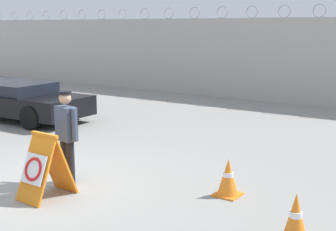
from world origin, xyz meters
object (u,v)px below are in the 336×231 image
Objects in this scene: security_guard at (67,133)px; parked_car_front_coupe at (19,100)px; traffic_cone_near at (295,218)px; traffic_cone_mid at (228,178)px; barricade_sign at (44,166)px.

security_guard reaches higher than parked_car_front_coupe.
traffic_cone_near is 1.08× the size of traffic_cone_mid.
barricade_sign is 0.24× the size of parked_car_front_coupe.
parked_car_front_coupe is at bearing 164.49° from traffic_cone_mid.
barricade_sign is 4.08m from traffic_cone_near.
traffic_cone_mid is (2.70, 1.05, -0.62)m from security_guard.
traffic_cone_mid is 0.14× the size of parked_car_front_coupe.
security_guard is 4.28m from traffic_cone_near.
security_guard reaches higher than traffic_cone_near.
traffic_cone_mid is (2.48, 1.80, -0.23)m from barricade_sign.
traffic_cone_near is at bearing 12.48° from barricade_sign.
parked_car_front_coupe reaches higher than barricade_sign.
barricade_sign is 0.88m from security_guard.
security_guard is 2.47× the size of traffic_cone_near.
barricade_sign reaches higher than traffic_cone_mid.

